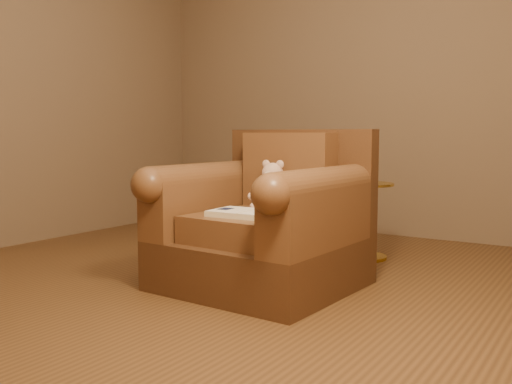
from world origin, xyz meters
The scene contains 5 objects.
floor centered at (0.00, 0.00, 0.00)m, with size 4.00×4.00×0.00m, color brown.
armchair centered at (0.32, -0.02, 0.35)m, with size 1.07×1.02×0.92m.
teddy_bear centered at (0.31, 0.06, 0.55)m, with size 0.22×0.25×0.30m.
guidebook centered at (0.36, -0.25, 0.45)m, with size 0.43×0.27×0.03m.
side_table centered at (0.55, 0.97, 0.29)m, with size 0.39×0.39×0.54m.
Camera 1 is at (2.07, -2.83, 0.89)m, focal length 40.00 mm.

